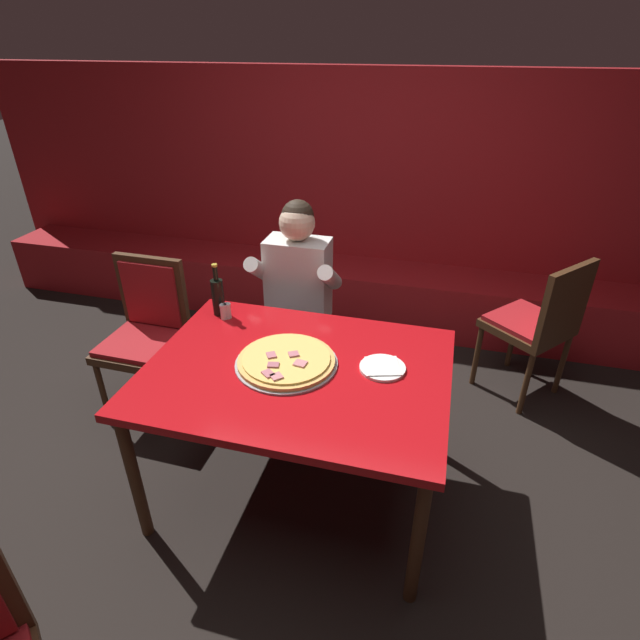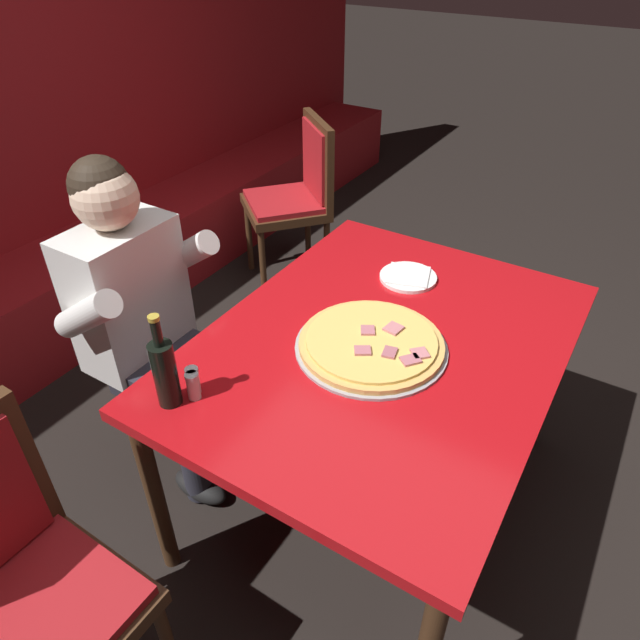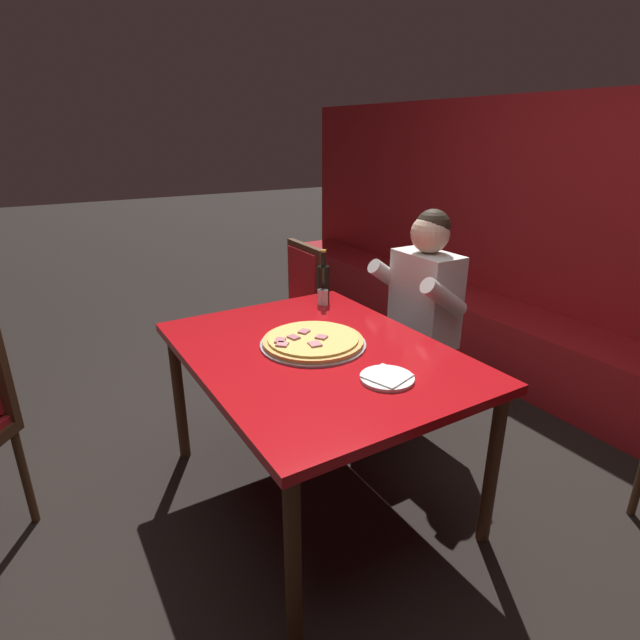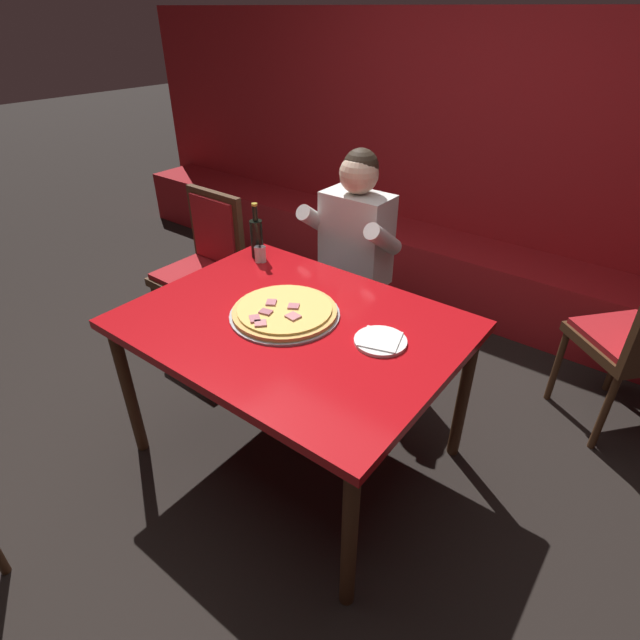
# 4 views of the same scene
# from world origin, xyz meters

# --- Properties ---
(ground_plane) EXTENTS (24.00, 24.00, 0.00)m
(ground_plane) POSITION_xyz_m (0.00, 0.00, 0.00)
(ground_plane) COLOR black
(booth_wall_panel) EXTENTS (6.80, 0.16, 1.90)m
(booth_wall_panel) POSITION_xyz_m (0.00, 2.18, 0.95)
(booth_wall_panel) COLOR #A3191E
(booth_wall_panel) RESTS_ON ground_plane
(booth_bench) EXTENTS (6.46, 0.48, 0.46)m
(booth_bench) POSITION_xyz_m (0.00, 1.86, 0.23)
(booth_bench) COLOR #A3191E
(booth_bench) RESTS_ON ground_plane
(main_dining_table) EXTENTS (1.38, 1.05, 0.76)m
(main_dining_table) POSITION_xyz_m (0.00, 0.00, 0.69)
(main_dining_table) COLOR #422816
(main_dining_table) RESTS_ON ground_plane
(pizza) EXTENTS (0.47, 0.47, 0.05)m
(pizza) POSITION_xyz_m (-0.06, 0.01, 0.78)
(pizza) COLOR #9E9EA3
(pizza) RESTS_ON main_dining_table
(plate_white_paper) EXTENTS (0.21, 0.21, 0.02)m
(plate_white_paper) POSITION_xyz_m (0.38, 0.09, 0.77)
(plate_white_paper) COLOR white
(plate_white_paper) RESTS_ON main_dining_table
(beer_bottle) EXTENTS (0.07, 0.07, 0.29)m
(beer_bottle) POSITION_xyz_m (-0.56, 0.38, 0.87)
(beer_bottle) COLOR black
(beer_bottle) RESTS_ON main_dining_table
(shaker_red_pepper_flakes) EXTENTS (0.04, 0.04, 0.09)m
(shaker_red_pepper_flakes) POSITION_xyz_m (-0.51, 0.33, 0.80)
(shaker_red_pepper_flakes) COLOR silver
(shaker_red_pepper_flakes) RESTS_ON main_dining_table
(shaker_black_pepper) EXTENTS (0.04, 0.04, 0.09)m
(shaker_black_pepper) POSITION_xyz_m (-0.49, 0.35, 0.80)
(shaker_black_pepper) COLOR silver
(shaker_black_pepper) RESTS_ON main_dining_table
(diner_seated_blue_shirt) EXTENTS (0.53, 0.53, 1.27)m
(diner_seated_blue_shirt) POSITION_xyz_m (-0.26, 0.78, 0.71)
(diner_seated_blue_shirt) COLOR black
(diner_seated_blue_shirt) RESTS_ON ground_plane
(dining_chair_far_right) EXTENTS (0.45, 0.45, 0.97)m
(dining_chair_far_right) POSITION_xyz_m (-1.09, 0.44, 0.56)
(dining_chair_far_right) COLOR #422816
(dining_chair_far_right) RESTS_ON ground_plane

